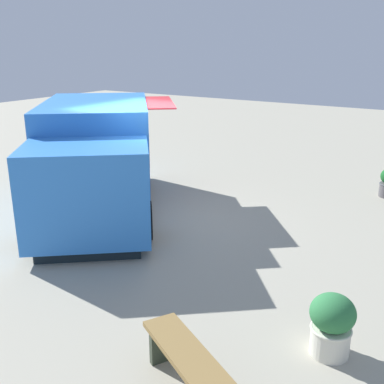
{
  "coord_description": "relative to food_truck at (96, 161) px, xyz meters",
  "views": [
    {
      "loc": [
        5.88,
        -7.51,
        3.56
      ],
      "look_at": [
        1.39,
        -0.53,
        0.87
      ],
      "focal_mm": 43.13,
      "sensor_mm": 36.0,
      "label": 1
    }
  ],
  "objects": [
    {
      "name": "planter_flowering_near",
      "position": [
        5.86,
        -2.23,
        -0.7
      ],
      "size": [
        0.54,
        0.54,
        0.79
      ],
      "color": "beige",
      "rests_on": "ground_plane"
    },
    {
      "name": "ground_plane",
      "position": [
        1.13,
        0.46,
        -1.12
      ],
      "size": [
        40.0,
        40.0,
        0.0
      ],
      "primitive_type": "plane",
      "color": "#A09C8A"
    },
    {
      "name": "plaza_bench",
      "position": [
        4.76,
        -3.67,
        -0.75
      ],
      "size": [
        1.42,
        1.04,
        0.5
      ],
      "color": "olive",
      "rests_on": "ground_plane"
    },
    {
      "name": "food_truck",
      "position": [
        0.0,
        0.0,
        0.0
      ],
      "size": [
        5.05,
        5.47,
        2.32
      ],
      "color": "#317BD7",
      "rests_on": "ground_plane"
    },
    {
      "name": "person_customer",
      "position": [
        -3.09,
        3.05,
        -0.8
      ],
      "size": [
        0.77,
        0.61,
        0.84
      ],
      "color": "#1D1F2E",
      "rests_on": "ground_plane"
    }
  ]
}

